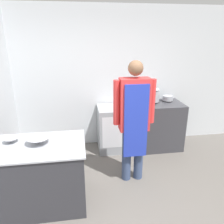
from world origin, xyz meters
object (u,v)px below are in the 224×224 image
(sauce_pot, at_px, (168,98))
(person_cook, at_px, (134,116))
(mixing_bowl, at_px, (38,140))
(stock_pot, at_px, (151,94))
(stove, at_px, (160,125))
(fridge_unit, at_px, (115,128))

(sauce_pot, bearing_deg, person_cook, -131.66)
(mixing_bowl, relative_size, sauce_pot, 1.46)
(mixing_bowl, xyz_separation_m, stock_pot, (1.90, 1.36, 0.17))
(stock_pot, bearing_deg, stove, -30.70)
(fridge_unit, distance_m, stock_pot, 0.96)
(stove, relative_size, person_cook, 0.51)
(fridge_unit, height_order, person_cook, person_cook)
(stove, xyz_separation_m, fridge_unit, (-0.90, 0.05, -0.03))
(stove, height_order, stock_pot, stock_pot)
(stock_pot, bearing_deg, mixing_bowl, -144.50)
(stove, bearing_deg, person_cook, -129.37)
(stock_pot, height_order, sauce_pot, stock_pot)
(stove, bearing_deg, mixing_bowl, -149.11)
(fridge_unit, bearing_deg, stock_pot, 4.83)
(sauce_pot, bearing_deg, fridge_unit, -176.74)
(sauce_pot, bearing_deg, mixing_bowl, -148.90)
(person_cook, bearing_deg, fridge_unit, 96.56)
(stock_pot, relative_size, sauce_pot, 1.59)
(mixing_bowl, height_order, stock_pot, stock_pot)
(stove, height_order, mixing_bowl, mixing_bowl)
(stove, distance_m, mixing_bowl, 2.47)
(person_cook, distance_m, mixing_bowl, 1.34)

